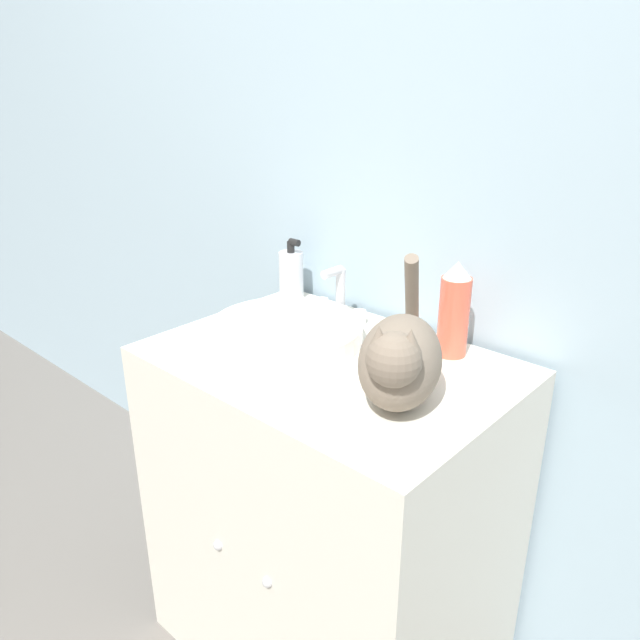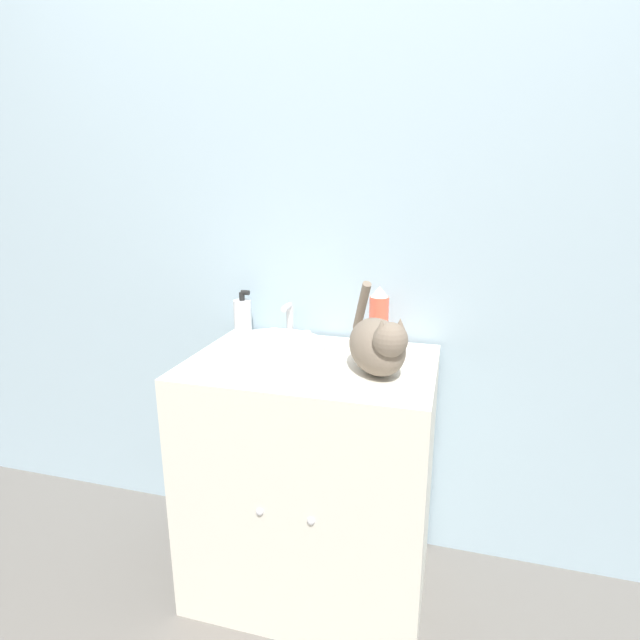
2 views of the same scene
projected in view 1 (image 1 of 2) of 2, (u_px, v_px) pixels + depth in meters
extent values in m
cube|color=#9EB7C6|center=(424.00, 147.00, 1.40)|extent=(6.00, 0.05, 2.50)
cube|color=silver|center=(329.00, 514.00, 1.50)|extent=(0.78, 0.54, 0.83)
sphere|color=silver|center=(217.00, 546.00, 1.35)|extent=(0.02, 0.02, 0.02)
sphere|color=silver|center=(267.00, 583.00, 1.25)|extent=(0.02, 0.02, 0.02)
cylinder|color=white|center=(286.00, 332.00, 1.43)|extent=(0.35, 0.35, 0.04)
cylinder|color=silver|center=(340.00, 294.00, 1.54)|extent=(0.02, 0.02, 0.13)
cylinder|color=silver|center=(332.00, 272.00, 1.49)|extent=(0.02, 0.06, 0.02)
cylinder|color=white|center=(322.00, 305.00, 1.60)|extent=(0.03, 0.03, 0.03)
cylinder|color=white|center=(359.00, 317.00, 1.52)|extent=(0.03, 0.03, 0.03)
ellipsoid|color=#7A6B5B|center=(400.00, 361.00, 1.15)|extent=(0.25, 0.29, 0.16)
sphere|color=#7A6B5B|center=(394.00, 359.00, 1.04)|extent=(0.13, 0.13, 0.10)
cone|color=#7A6B5B|center=(379.00, 337.00, 1.03)|extent=(0.05, 0.05, 0.04)
cone|color=#7A6B5B|center=(411.00, 340.00, 1.01)|extent=(0.05, 0.05, 0.04)
cylinder|color=#7A6B5B|center=(412.00, 291.00, 1.26)|extent=(0.08, 0.12, 0.18)
cylinder|color=silver|center=(291.00, 275.00, 1.67)|extent=(0.07, 0.07, 0.13)
cylinder|color=black|center=(291.00, 247.00, 1.64)|extent=(0.02, 0.02, 0.03)
cylinder|color=black|center=(294.00, 242.00, 1.63)|extent=(0.03, 0.02, 0.02)
cylinder|color=#EF6047|center=(454.00, 317.00, 1.33)|extent=(0.07, 0.07, 0.18)
cone|color=white|center=(458.00, 270.00, 1.29)|extent=(0.06, 0.06, 0.04)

